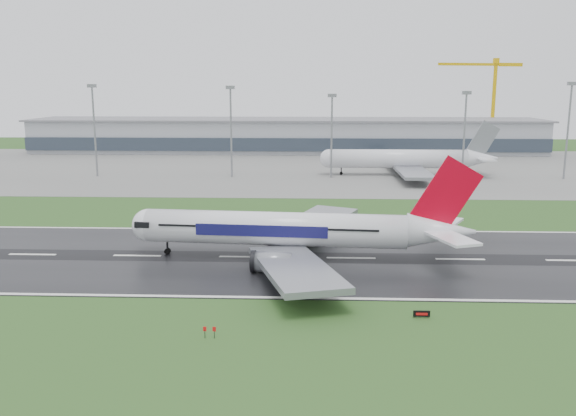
{
  "coord_description": "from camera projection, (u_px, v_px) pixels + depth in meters",
  "views": [
    {
      "loc": [
        12.65,
        -107.94,
        31.34
      ],
      "look_at": [
        7.85,
        12.0,
        7.0
      ],
      "focal_mm": 37.69,
      "sensor_mm": 36.0,
      "label": 1
    }
  ],
  "objects": [
    {
      "name": "runway",
      "position": [
        243.0,
        257.0,
        112.42
      ],
      "size": [
        400.0,
        45.0,
        0.1
      ],
      "primitive_type": "cube",
      "color": "black",
      "rests_on": "ground"
    },
    {
      "name": "floodmast_5",
      "position": [
        568.0,
        133.0,
        203.36
      ],
      "size": [
        0.64,
        0.64,
        31.45
      ],
      "primitive_type": "cylinder",
      "color": "gray",
      "rests_on": "ground"
    },
    {
      "name": "tower_crane",
      "position": [
        493.0,
        104.0,
        299.84
      ],
      "size": [
        44.16,
        14.4,
        44.53
      ],
      "primitive_type": null,
      "rotation": [
        0.0,
        0.0,
        0.27
      ],
      "color": "#DCAA08",
      "rests_on": "ground"
    },
    {
      "name": "floodmast_1",
      "position": [
        95.0,
        133.0,
        209.77
      ],
      "size": [
        0.64,
        0.64,
        30.71
      ],
      "primitive_type": "cylinder",
      "color": "gray",
      "rests_on": "ground"
    },
    {
      "name": "ground",
      "position": [
        243.0,
        257.0,
        112.43
      ],
      "size": [
        520.0,
        520.0,
        0.0
      ],
      "primitive_type": "plane",
      "color": "#24491A",
      "rests_on": "ground"
    },
    {
      "name": "runway_sign",
      "position": [
        422.0,
        314.0,
        83.0
      ],
      "size": [
        2.29,
        0.82,
        1.04
      ],
      "primitive_type": null,
      "rotation": [
        0.0,
        0.0,
        -0.25
      ],
      "color": "black",
      "rests_on": "ground"
    },
    {
      "name": "floodmast_4",
      "position": [
        464.0,
        137.0,
        205.01
      ],
      "size": [
        0.64,
        0.64,
        28.45
      ],
      "primitive_type": "cylinder",
      "color": "gray",
      "rests_on": "ground"
    },
    {
      "name": "terminal",
      "position": [
        286.0,
        136.0,
        292.1
      ],
      "size": [
        240.0,
        36.0,
        15.0
      ],
      "primitive_type": "cube",
      "color": "#93979E",
      "rests_on": "ground"
    },
    {
      "name": "floodmast_2",
      "position": [
        231.0,
        134.0,
        207.96
      ],
      "size": [
        0.64,
        0.64,
        30.18
      ],
      "primitive_type": "cylinder",
      "color": "gray",
      "rests_on": "ground"
    },
    {
      "name": "floodmast_3",
      "position": [
        332.0,
        138.0,
        206.87
      ],
      "size": [
        0.64,
        0.64,
        27.51
      ],
      "primitive_type": "cylinder",
      "color": "gray",
      "rests_on": "ground"
    },
    {
      "name": "parked_airliner",
      "position": [
        405.0,
        149.0,
        213.42
      ],
      "size": [
        64.04,
        59.66,
        18.69
      ],
      "primitive_type": null,
      "rotation": [
        0.0,
        0.0,
        0.0
      ],
      "color": "silver",
      "rests_on": "apron"
    },
    {
      "name": "main_airliner",
      "position": [
        299.0,
        209.0,
        109.59
      ],
      "size": [
        67.42,
        64.67,
        18.57
      ],
      "primitive_type": null,
      "rotation": [
        0.0,
        0.0,
        -0.08
      ],
      "color": "white",
      "rests_on": "runway"
    },
    {
      "name": "apron",
      "position": [
        279.0,
        168.0,
        234.83
      ],
      "size": [
        400.0,
        130.0,
        0.08
      ],
      "primitive_type": "cube",
      "color": "slate",
      "rests_on": "ground"
    }
  ]
}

